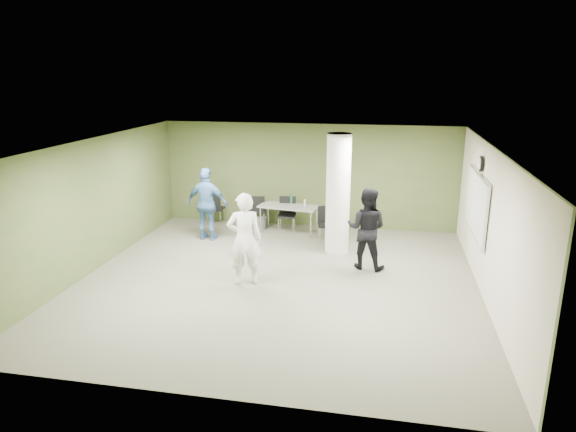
% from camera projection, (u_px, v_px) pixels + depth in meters
% --- Properties ---
extents(floor, '(8.00, 8.00, 0.00)m').
position_uv_depth(floor, '(278.00, 280.00, 10.53)').
color(floor, '#5A5947').
rests_on(floor, ground).
extents(ceiling, '(8.00, 8.00, 0.00)m').
position_uv_depth(ceiling, '(277.00, 144.00, 9.76)').
color(ceiling, white).
rests_on(ceiling, wall_back).
extents(wall_back, '(8.00, 2.80, 0.02)m').
position_uv_depth(wall_back, '(308.00, 176.00, 13.92)').
color(wall_back, '#3E5327').
rests_on(wall_back, floor).
extents(wall_left, '(0.02, 8.00, 2.80)m').
position_uv_depth(wall_left, '(93.00, 205.00, 10.88)').
color(wall_left, '#3E5327').
rests_on(wall_left, floor).
extents(wall_right_cream, '(0.02, 8.00, 2.80)m').
position_uv_depth(wall_right_cream, '(490.00, 226.00, 9.42)').
color(wall_right_cream, beige).
rests_on(wall_right_cream, floor).
extents(column, '(0.56, 0.56, 2.80)m').
position_uv_depth(column, '(338.00, 194.00, 11.85)').
color(column, silver).
rests_on(column, floor).
extents(whiteboard, '(0.05, 2.30, 1.30)m').
position_uv_depth(whiteboard, '(476.00, 205.00, 10.54)').
color(whiteboard, silver).
rests_on(whiteboard, wall_right_cream).
extents(wall_clock, '(0.06, 0.32, 0.32)m').
position_uv_depth(wall_clock, '(481.00, 164.00, 10.30)').
color(wall_clock, black).
rests_on(wall_clock, wall_right_cream).
extents(folding_table, '(1.63, 0.91, 0.98)m').
position_uv_depth(folding_table, '(289.00, 207.00, 13.47)').
color(folding_table, gray).
rests_on(folding_table, floor).
extents(wastebasket, '(0.28, 0.28, 0.32)m').
position_uv_depth(wastebasket, '(261.00, 223.00, 13.96)').
color(wastebasket, '#4C4C4C').
rests_on(wastebasket, floor).
extents(chair_back_left, '(0.45, 0.45, 0.90)m').
position_uv_depth(chair_back_left, '(215.00, 206.00, 14.22)').
color(chair_back_left, black).
rests_on(chair_back_left, floor).
extents(chair_back_right, '(0.52, 0.52, 0.89)m').
position_uv_depth(chair_back_right, '(257.00, 209.00, 14.00)').
color(chair_back_right, black).
rests_on(chair_back_right, floor).
extents(chair_table_left, '(0.49, 0.49, 0.92)m').
position_uv_depth(chair_table_left, '(287.00, 211.00, 13.64)').
color(chair_table_left, black).
rests_on(chair_table_left, floor).
extents(chair_table_right, '(0.51, 0.51, 0.87)m').
position_uv_depth(chair_table_right, '(326.00, 221.00, 12.92)').
color(chair_table_right, black).
rests_on(chair_table_right, floor).
extents(woman_white, '(0.79, 0.64, 1.89)m').
position_uv_depth(woman_white, '(245.00, 239.00, 10.14)').
color(woman_white, silver).
rests_on(woman_white, floor).
extents(man_black, '(0.97, 0.82, 1.78)m').
position_uv_depth(man_black, '(366.00, 229.00, 10.99)').
color(man_black, black).
rests_on(man_black, floor).
extents(man_blue, '(1.10, 0.50, 1.84)m').
position_uv_depth(man_blue, '(207.00, 204.00, 12.86)').
color(man_blue, '#3E699A').
rests_on(man_blue, floor).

